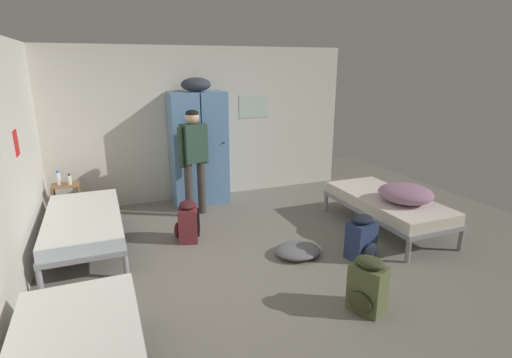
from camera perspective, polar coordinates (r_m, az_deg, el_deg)
The scene contains 14 objects.
ground_plane at distance 4.84m, azimuth 1.19°, elevation -11.70°, with size 8.46×8.46×0.00m, color slate.
room_backdrop at distance 5.36m, azimuth -17.36°, elevation 4.92°, with size 5.19×5.35×2.56m.
locker_bank at distance 6.60m, azimuth -8.32°, elevation 4.75°, with size 0.90×0.55×2.07m.
shelf_unit at distance 6.51m, azimuth -25.66°, elevation -2.58°, with size 0.38×0.30×0.57m.
bed_right at distance 5.86m, azimuth 18.41°, elevation -3.37°, with size 0.90×1.90×0.49m.
bed_left_rear at distance 5.39m, azimuth -23.70°, elevation -5.67°, with size 0.90×1.90×0.49m.
bedding_heap at distance 5.64m, azimuth 20.83°, elevation -1.96°, with size 0.71×0.72×0.24m.
person_traveler at distance 6.01m, azimuth -9.01°, elevation 3.74°, with size 0.49×0.31×1.63m.
water_bottle at distance 6.45m, azimuth -26.70°, elevation 0.08°, with size 0.06×0.06×0.21m.
lotion_bottle at distance 6.38m, azimuth -25.38°, elevation -0.10°, with size 0.05×0.05×0.16m.
backpack_olive at distance 3.99m, azimuth 15.81°, elevation -14.63°, with size 0.40×0.39×0.55m.
backpack_maroon at distance 5.33m, azimuth -9.89°, elevation -6.14°, with size 0.39×0.37×0.55m.
backpack_navy at distance 4.95m, azimuth 15.07°, elevation -8.28°, with size 0.37×0.38×0.55m.
clothes_pile_grey at distance 4.95m, azimuth 6.07°, elevation -10.22°, with size 0.56×0.50×0.13m.
Camera 1 is at (-1.68, -3.93, 2.27)m, focal length 27.64 mm.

